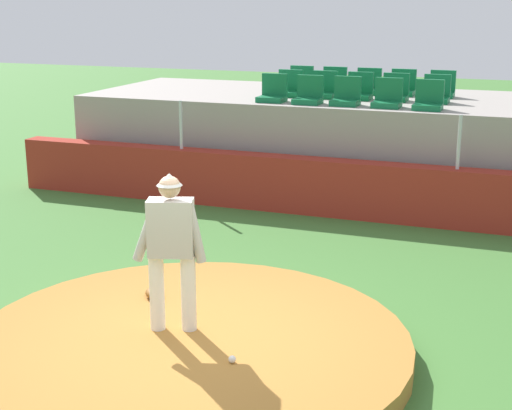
% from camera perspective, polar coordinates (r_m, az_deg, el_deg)
% --- Properties ---
extents(ground_plane, '(60.00, 60.00, 0.00)m').
position_cam_1_polar(ground_plane, '(8.12, -5.00, -11.25)').
color(ground_plane, '#3E7230').
extents(pitchers_mound, '(4.61, 4.61, 0.23)m').
position_cam_1_polar(pitchers_mound, '(8.07, -5.01, -10.52)').
color(pitchers_mound, '#AA7230').
rests_on(pitchers_mound, ground_plane).
extents(pitcher, '(0.76, 0.38, 1.69)m').
position_cam_1_polar(pitcher, '(7.85, -6.38, -2.68)').
color(pitcher, white).
rests_on(pitcher, pitchers_mound).
extents(baseball, '(0.07, 0.07, 0.07)m').
position_cam_1_polar(baseball, '(7.45, -1.79, -11.48)').
color(baseball, white).
rests_on(baseball, pitchers_mound).
extents(fielding_glove, '(0.32, 0.36, 0.11)m').
position_cam_1_polar(fielding_glove, '(9.03, -7.66, -6.52)').
color(fielding_glove, brown).
rests_on(fielding_glove, pitchers_mound).
extents(brick_barrier, '(12.15, 0.40, 0.97)m').
position_cam_1_polar(brick_barrier, '(13.05, 5.66, 1.31)').
color(brick_barrier, maroon).
rests_on(brick_barrier, ground_plane).
extents(fence_post_left, '(0.06, 0.06, 0.88)m').
position_cam_1_polar(fence_post_left, '(13.82, -5.65, 6.00)').
color(fence_post_left, silver).
rests_on(fence_post_left, brick_barrier).
extents(fence_post_right, '(0.06, 0.06, 0.88)m').
position_cam_1_polar(fence_post_right, '(12.51, 14.99, 4.58)').
color(fence_post_right, silver).
rests_on(fence_post_right, brick_barrier).
extents(bleacher_platform, '(10.68, 3.71, 1.77)m').
position_cam_1_polar(bleacher_platform, '(15.15, 7.93, 4.74)').
color(bleacher_platform, gray).
rests_on(bleacher_platform, ground_plane).
extents(stadium_chair_0, '(0.48, 0.44, 0.50)m').
position_cam_1_polar(stadium_chair_0, '(14.13, 1.28, 8.40)').
color(stadium_chair_0, '#116839').
rests_on(stadium_chair_0, bleacher_platform).
extents(stadium_chair_1, '(0.48, 0.44, 0.50)m').
position_cam_1_polar(stadium_chair_1, '(13.88, 3.98, 8.24)').
color(stadium_chair_1, '#116839').
rests_on(stadium_chair_1, bleacher_platform).
extents(stadium_chair_2, '(0.48, 0.44, 0.50)m').
position_cam_1_polar(stadium_chair_2, '(13.74, 6.77, 8.10)').
color(stadium_chair_2, '#116839').
rests_on(stadium_chair_2, bleacher_platform).
extents(stadium_chair_3, '(0.48, 0.44, 0.50)m').
position_cam_1_polar(stadium_chair_3, '(13.59, 9.84, 7.90)').
color(stadium_chair_3, '#116839').
rests_on(stadium_chair_3, bleacher_platform).
extents(stadium_chair_4, '(0.48, 0.44, 0.50)m').
position_cam_1_polar(stadium_chair_4, '(13.43, 12.81, 7.67)').
color(stadium_chair_4, '#116839').
rests_on(stadium_chair_4, bleacher_platform).
extents(stadium_chair_5, '(0.48, 0.44, 0.50)m').
position_cam_1_polar(stadium_chair_5, '(14.93, 2.50, 8.76)').
color(stadium_chair_5, '#116839').
rests_on(stadium_chair_5, bleacher_platform).
extents(stadium_chair_6, '(0.48, 0.44, 0.50)m').
position_cam_1_polar(stadium_chair_6, '(14.74, 5.09, 8.63)').
color(stadium_chair_6, '#116839').
rests_on(stadium_chair_6, bleacher_platform).
extents(stadium_chair_7, '(0.48, 0.44, 0.50)m').
position_cam_1_polar(stadium_chair_7, '(14.58, 7.75, 8.48)').
color(stadium_chair_7, '#116839').
rests_on(stadium_chair_7, bleacher_platform).
extents(stadium_chair_8, '(0.48, 0.44, 0.50)m').
position_cam_1_polar(stadium_chair_8, '(14.47, 10.37, 8.32)').
color(stadium_chair_8, '#116839').
rests_on(stadium_chair_8, bleacher_platform).
extents(stadium_chair_9, '(0.48, 0.44, 0.50)m').
position_cam_1_polar(stadium_chair_9, '(14.37, 13.35, 8.11)').
color(stadium_chair_9, '#116839').
rests_on(stadium_chair_9, bleacher_platform).
extents(stadium_chair_10, '(0.48, 0.44, 0.50)m').
position_cam_1_polar(stadium_chair_10, '(15.81, 3.34, 9.11)').
color(stadium_chair_10, '#116839').
rests_on(stadium_chair_10, bleacher_platform).
extents(stadium_chair_11, '(0.48, 0.44, 0.50)m').
position_cam_1_polar(stadium_chair_11, '(15.63, 5.85, 8.99)').
color(stadium_chair_11, '#116839').
rests_on(stadium_chair_11, bleacher_platform).
extents(stadium_chair_12, '(0.48, 0.44, 0.50)m').
position_cam_1_polar(stadium_chair_12, '(15.45, 8.40, 8.83)').
color(stadium_chair_12, '#116839').
rests_on(stadium_chair_12, bleacher_platform).
extents(stadium_chair_13, '(0.48, 0.44, 0.50)m').
position_cam_1_polar(stadium_chair_13, '(15.32, 10.93, 8.67)').
color(stadium_chair_13, '#116839').
rests_on(stadium_chair_13, bleacher_platform).
extents(stadium_chair_14, '(0.48, 0.44, 0.50)m').
position_cam_1_polar(stadium_chair_14, '(15.22, 13.76, 8.46)').
color(stadium_chair_14, '#116839').
rests_on(stadium_chair_14, bleacher_platform).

